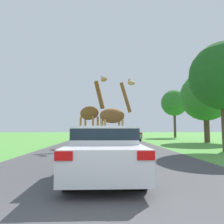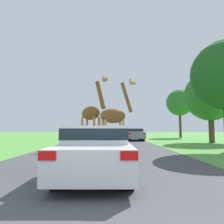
{
  "view_description": "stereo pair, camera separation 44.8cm",
  "coord_description": "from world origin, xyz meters",
  "px_view_note": "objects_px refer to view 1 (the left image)",
  "views": [
    {
      "loc": [
        -0.01,
        -1.89,
        1.33
      ],
      "look_at": [
        0.48,
        11.24,
        2.44
      ],
      "focal_mm": 32.0,
      "sensor_mm": 36.0,
      "label": 1
    },
    {
      "loc": [
        0.44,
        -1.9,
        1.33
      ],
      "look_at": [
        0.48,
        11.24,
        2.44
      ],
      "focal_mm": 32.0,
      "sensor_mm": 36.0,
      "label": 2
    }
  ],
  "objects_px": {
    "giraffe_near_road": "(114,116)",
    "car_queue_left": "(131,134)",
    "car_lead_maroon": "(105,150)",
    "tree_centre_back": "(206,96)",
    "tree_right_cluster": "(174,103)",
    "giraffe_companion": "(91,113)",
    "car_queue_right": "(111,134)",
    "car_far_ahead": "(94,136)"
  },
  "relations": [
    {
      "from": "giraffe_near_road",
      "to": "car_queue_left",
      "type": "xyz_separation_m",
      "value": [
        2.48,
        10.21,
        -1.46
      ]
    },
    {
      "from": "car_lead_maroon",
      "to": "car_queue_left",
      "type": "distance_m",
      "value": 18.01
    },
    {
      "from": "car_queue_left",
      "to": "tree_centre_back",
      "type": "bearing_deg",
      "value": -29.61
    },
    {
      "from": "tree_centre_back",
      "to": "tree_right_cluster",
      "type": "relative_size",
      "value": 0.96
    },
    {
      "from": "tree_centre_back",
      "to": "giraffe_companion",
      "type": "bearing_deg",
      "value": -155.49
    },
    {
      "from": "giraffe_companion",
      "to": "tree_right_cluster",
      "type": "height_order",
      "value": "tree_right_cluster"
    },
    {
      "from": "car_queue_right",
      "to": "car_far_ahead",
      "type": "bearing_deg",
      "value": -100.08
    },
    {
      "from": "giraffe_near_road",
      "to": "car_lead_maroon",
      "type": "distance_m",
      "value": 7.7
    },
    {
      "from": "car_far_ahead",
      "to": "car_queue_right",
      "type": "bearing_deg",
      "value": 79.92
    },
    {
      "from": "car_queue_left",
      "to": "car_far_ahead",
      "type": "bearing_deg",
      "value": -128.96
    },
    {
      "from": "car_queue_right",
      "to": "tree_centre_back",
      "type": "xyz_separation_m",
      "value": [
        9.21,
        -9.43,
        3.91
      ]
    },
    {
      "from": "car_queue_left",
      "to": "car_far_ahead",
      "type": "distance_m",
      "value": 6.47
    },
    {
      "from": "car_queue_right",
      "to": "tree_centre_back",
      "type": "height_order",
      "value": "tree_centre_back"
    },
    {
      "from": "giraffe_companion",
      "to": "car_far_ahead",
      "type": "xyz_separation_m",
      "value": [
        0.04,
        4.01,
        -1.8
      ]
    },
    {
      "from": "giraffe_near_road",
      "to": "tree_right_cluster",
      "type": "distance_m",
      "value": 20.07
    },
    {
      "from": "tree_centre_back",
      "to": "tree_right_cluster",
      "type": "height_order",
      "value": "tree_right_cluster"
    },
    {
      "from": "car_lead_maroon",
      "to": "car_queue_left",
      "type": "height_order",
      "value": "car_lead_maroon"
    },
    {
      "from": "car_queue_left",
      "to": "giraffe_near_road",
      "type": "bearing_deg",
      "value": -103.68
    },
    {
      "from": "car_queue_left",
      "to": "tree_right_cluster",
      "type": "bearing_deg",
      "value": 41.63
    },
    {
      "from": "tree_centre_back",
      "to": "car_lead_maroon",
      "type": "bearing_deg",
      "value": -126.29
    },
    {
      "from": "giraffe_near_road",
      "to": "tree_centre_back",
      "type": "height_order",
      "value": "tree_centre_back"
    },
    {
      "from": "giraffe_companion",
      "to": "car_far_ahead",
      "type": "bearing_deg",
      "value": -138.76
    },
    {
      "from": "giraffe_near_road",
      "to": "giraffe_companion",
      "type": "height_order",
      "value": "giraffe_companion"
    },
    {
      "from": "car_lead_maroon",
      "to": "tree_centre_back",
      "type": "relative_size",
      "value": 0.56
    },
    {
      "from": "giraffe_companion",
      "to": "car_lead_maroon",
      "type": "relative_size",
      "value": 1.27
    },
    {
      "from": "tree_right_cluster",
      "to": "car_queue_right",
      "type": "bearing_deg",
      "value": -172.12
    },
    {
      "from": "giraffe_companion",
      "to": "giraffe_near_road",
      "type": "bearing_deg",
      "value": 96.1
    },
    {
      "from": "car_queue_left",
      "to": "tree_right_cluster",
      "type": "xyz_separation_m",
      "value": [
        7.67,
        6.82,
        4.57
      ]
    },
    {
      "from": "car_lead_maroon",
      "to": "tree_centre_back",
      "type": "bearing_deg",
      "value": 53.71
    },
    {
      "from": "car_lead_maroon",
      "to": "tree_centre_back",
      "type": "height_order",
      "value": "tree_centre_back"
    },
    {
      "from": "car_queue_right",
      "to": "car_queue_left",
      "type": "bearing_deg",
      "value": -67.97
    },
    {
      "from": "giraffe_near_road",
      "to": "giraffe_companion",
      "type": "xyz_separation_m",
      "value": [
        -1.62,
        1.16,
        0.28
      ]
    },
    {
      "from": "car_far_ahead",
      "to": "giraffe_companion",
      "type": "bearing_deg",
      "value": -90.52
    },
    {
      "from": "giraffe_companion",
      "to": "car_queue_right",
      "type": "distance_m",
      "value": 14.73
    },
    {
      "from": "car_queue_left",
      "to": "car_far_ahead",
      "type": "xyz_separation_m",
      "value": [
        -4.07,
        -5.03,
        -0.06
      ]
    },
    {
      "from": "giraffe_companion",
      "to": "car_queue_left",
      "type": "xyz_separation_m",
      "value": [
        4.11,
        9.04,
        -1.74
      ]
    },
    {
      "from": "giraffe_near_road",
      "to": "car_queue_left",
      "type": "bearing_deg",
      "value": 147.26
    },
    {
      "from": "giraffe_near_road",
      "to": "car_lead_maroon",
      "type": "relative_size",
      "value": 1.22
    },
    {
      "from": "giraffe_companion",
      "to": "car_queue_left",
      "type": "relative_size",
      "value": 1.13
    },
    {
      "from": "tree_right_cluster",
      "to": "giraffe_near_road",
      "type": "bearing_deg",
      "value": -120.81
    },
    {
      "from": "giraffe_near_road",
      "to": "car_queue_right",
      "type": "xyz_separation_m",
      "value": [
        0.28,
        15.66,
        -1.54
      ]
    },
    {
      "from": "car_queue_right",
      "to": "car_far_ahead",
      "type": "distance_m",
      "value": 10.65
    }
  ]
}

